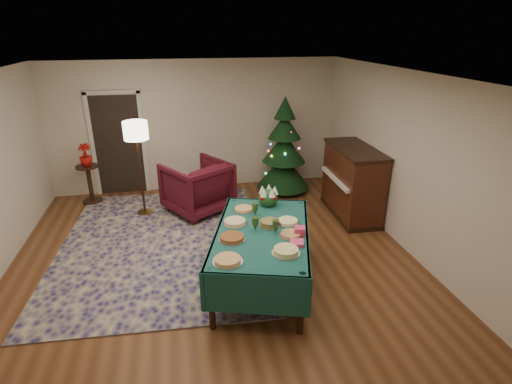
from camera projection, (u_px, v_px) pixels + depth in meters
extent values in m
plane|color=#593319|center=(218.00, 274.00, 5.70)|extent=(7.00, 7.00, 0.00)
plane|color=white|center=(209.00, 79.00, 4.67)|extent=(7.00, 7.00, 0.00)
plane|color=beige|center=(196.00, 126.00, 8.36)|extent=(6.00, 0.00, 6.00)
plane|color=beige|center=(422.00, 171.00, 5.75)|extent=(0.00, 7.00, 7.00)
cube|color=black|center=(119.00, 146.00, 8.17)|extent=(0.92, 0.02, 2.04)
cube|color=silver|center=(93.00, 146.00, 8.06)|extent=(0.08, 0.04, 2.14)
cube|color=silver|center=(144.00, 143.00, 8.24)|extent=(0.08, 0.04, 2.14)
cube|color=silver|center=(111.00, 92.00, 7.75)|extent=(1.08, 0.04, 0.08)
cube|color=#161550|center=(163.00, 242.00, 6.53)|extent=(3.44, 4.38, 0.02)
cylinder|color=black|center=(211.00, 299.00, 4.53)|extent=(0.08, 0.08, 0.81)
cylinder|color=black|center=(234.00, 224.00, 6.27)|extent=(0.08, 0.08, 0.81)
cylinder|color=black|center=(301.00, 304.00, 4.45)|extent=(0.08, 0.08, 0.81)
cylinder|color=black|center=(299.00, 227.00, 6.18)|extent=(0.08, 0.08, 0.81)
cube|color=#164D46|center=(262.00, 232.00, 5.21)|extent=(1.73, 2.31, 0.04)
cube|color=#164D46|center=(267.00, 214.00, 6.24)|extent=(1.18, 0.38, 0.51)
cube|color=#164D46|center=(255.00, 295.00, 4.36)|extent=(1.18, 0.38, 0.51)
cube|color=#164D46|center=(306.00, 249.00, 5.25)|extent=(0.63, 2.01, 0.51)
cube|color=#164D46|center=(219.00, 245.00, 5.35)|extent=(0.63, 2.01, 0.51)
cylinder|color=silver|center=(228.00, 262.00, 4.50)|extent=(0.35, 0.35, 0.01)
cylinder|color=tan|center=(228.00, 260.00, 4.49)|extent=(0.30, 0.30, 0.04)
cylinder|color=silver|center=(286.00, 253.00, 4.67)|extent=(0.34, 0.34, 0.01)
cylinder|color=#D8D172|center=(286.00, 250.00, 4.66)|extent=(0.29, 0.29, 0.05)
cylinder|color=silver|center=(232.00, 239.00, 4.97)|extent=(0.34, 0.34, 0.01)
cylinder|color=brown|center=(232.00, 237.00, 4.96)|extent=(0.29, 0.29, 0.04)
cylinder|color=silver|center=(291.00, 235.00, 5.07)|extent=(0.30, 0.30, 0.01)
cylinder|color=#B2844C|center=(291.00, 234.00, 5.06)|extent=(0.25, 0.25, 0.03)
cylinder|color=silver|center=(235.00, 223.00, 5.38)|extent=(0.34, 0.34, 0.01)
cylinder|color=#D8BF7F|center=(235.00, 222.00, 5.37)|extent=(0.29, 0.29, 0.04)
cylinder|color=silver|center=(270.00, 225.00, 5.32)|extent=(0.29, 0.29, 0.01)
cylinder|color=maroon|center=(270.00, 223.00, 5.31)|extent=(0.25, 0.25, 0.06)
cylinder|color=silver|center=(288.00, 222.00, 5.40)|extent=(0.32, 0.32, 0.01)
cylinder|color=#F2EACC|center=(288.00, 221.00, 5.39)|extent=(0.27, 0.27, 0.03)
cylinder|color=silver|center=(244.00, 210.00, 5.77)|extent=(0.30, 0.30, 0.01)
cylinder|color=tan|center=(244.00, 209.00, 5.76)|extent=(0.25, 0.25, 0.03)
cone|color=#2D471E|center=(255.00, 212.00, 5.60)|extent=(0.08, 0.08, 0.10)
cylinder|color=#2D471E|center=(255.00, 206.00, 5.57)|extent=(0.09, 0.09, 0.10)
cone|color=#2D471E|center=(276.00, 230.00, 5.11)|extent=(0.08, 0.08, 0.10)
cylinder|color=#2D471E|center=(276.00, 224.00, 5.08)|extent=(0.09, 0.09, 0.10)
cone|color=#2D471E|center=(255.00, 227.00, 5.19)|extent=(0.08, 0.08, 0.10)
cylinder|color=#2D471E|center=(255.00, 221.00, 5.15)|extent=(0.09, 0.09, 0.10)
cube|color=#F04280|center=(297.00, 243.00, 4.86)|extent=(0.20, 0.20, 0.04)
cube|color=#D63B65|center=(300.00, 231.00, 5.07)|extent=(0.16, 0.16, 0.11)
sphere|color=#1E4C1E|center=(268.00, 198.00, 5.91)|extent=(0.28, 0.28, 0.28)
cone|color=white|center=(275.00, 190.00, 5.88)|extent=(0.11, 0.11, 0.13)
cone|color=white|center=(269.00, 188.00, 5.95)|extent=(0.11, 0.11, 0.13)
cone|color=white|center=(262.00, 189.00, 5.90)|extent=(0.11, 0.11, 0.13)
cone|color=white|center=(264.00, 192.00, 5.79)|extent=(0.11, 0.11, 0.13)
cone|color=white|center=(272.00, 193.00, 5.78)|extent=(0.11, 0.11, 0.13)
sphere|color=#B20C0F|center=(274.00, 194.00, 5.97)|extent=(0.08, 0.08, 0.08)
sphere|color=#B20C0F|center=(262.00, 194.00, 5.97)|extent=(0.08, 0.08, 0.08)
sphere|color=#B20C0F|center=(263.00, 198.00, 5.81)|extent=(0.08, 0.08, 0.08)
sphere|color=#B20C0F|center=(274.00, 198.00, 5.81)|extent=(0.08, 0.08, 0.08)
imported|color=#4B101C|center=(197.00, 185.00, 7.47)|extent=(1.41, 1.39, 1.08)
cylinder|color=#A57F3F|center=(145.00, 212.00, 7.57)|extent=(0.30, 0.30, 0.03)
cylinder|color=black|center=(141.00, 174.00, 7.27)|extent=(0.04, 0.04, 1.60)
cylinder|color=#FFEABF|center=(136.00, 130.00, 6.96)|extent=(0.43, 0.43, 0.32)
cylinder|color=black|center=(93.00, 201.00, 8.06)|extent=(0.39, 0.39, 0.04)
cylinder|color=black|center=(90.00, 184.00, 7.93)|extent=(0.09, 0.09, 0.71)
cylinder|color=black|center=(87.00, 166.00, 7.78)|extent=(0.43, 0.43, 0.03)
imported|color=#B9130D|center=(86.00, 160.00, 7.73)|extent=(0.25, 0.44, 0.25)
cylinder|color=black|center=(283.00, 187.00, 8.62)|extent=(0.12, 0.12, 0.16)
cone|color=black|center=(283.00, 170.00, 8.48)|extent=(1.40, 1.40, 0.70)
cone|color=black|center=(284.00, 148.00, 8.29)|extent=(1.14, 1.14, 0.60)
cone|color=black|center=(285.00, 126.00, 8.12)|extent=(0.86, 0.86, 0.50)
cone|color=black|center=(285.00, 107.00, 7.97)|extent=(0.56, 0.56, 0.45)
cube|color=black|center=(349.00, 212.00, 7.52)|extent=(0.69, 1.50, 0.08)
cube|color=#36190D|center=(352.00, 182.00, 7.29)|extent=(0.67, 1.48, 1.21)
cube|color=black|center=(356.00, 149.00, 7.05)|extent=(0.71, 1.52, 0.05)
cube|color=white|center=(337.00, 179.00, 7.21)|extent=(0.16, 1.25, 0.06)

